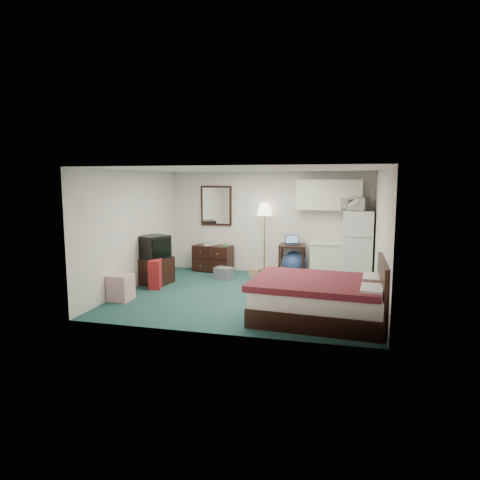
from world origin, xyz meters
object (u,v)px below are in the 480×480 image
(dresser, at_px, (213,258))
(suitcase, at_px, (155,274))
(tv_stand, at_px, (156,271))
(kitchen_counter, at_px, (327,261))
(desk, at_px, (292,260))
(fridge, at_px, (357,246))
(floor_lamp, at_px, (264,239))
(bed, at_px, (319,300))

(dresser, bearing_deg, suitcase, -100.37)
(tv_stand, distance_m, suitcase, 0.42)
(kitchen_counter, xyz_separation_m, suitcase, (-3.49, -1.86, -0.10))
(desk, height_order, tv_stand, desk)
(kitchen_counter, distance_m, tv_stand, 3.95)
(desk, xyz_separation_m, tv_stand, (-2.83, -1.50, -0.09))
(dresser, height_order, kitchen_counter, kitchen_counter)
(dresser, xyz_separation_m, fridge, (3.50, -0.10, 0.47))
(suitcase, bearing_deg, kitchen_counter, 14.12)
(kitchen_counter, height_order, fridge, fridge)
(floor_lamp, bearing_deg, suitcase, -134.49)
(kitchen_counter, height_order, suitcase, kitchen_counter)
(dresser, relative_size, desk, 1.27)
(desk, height_order, fridge, fridge)
(fridge, bearing_deg, bed, -100.44)
(desk, relative_size, tv_stand, 1.20)
(dresser, xyz_separation_m, bed, (2.85, -3.17, 0.00))
(floor_lamp, bearing_deg, bed, -64.43)
(desk, distance_m, suitcase, 3.27)
(kitchen_counter, height_order, bed, kitchen_counter)
(dresser, distance_m, fridge, 3.54)
(fridge, height_order, bed, fridge)
(fridge, xyz_separation_m, bed, (-0.65, -3.07, -0.47))
(floor_lamp, relative_size, kitchen_counter, 2.11)
(kitchen_counter, bearing_deg, floor_lamp, 174.17)
(floor_lamp, height_order, fridge, floor_lamp)
(dresser, distance_m, desk, 2.00)
(floor_lamp, height_order, tv_stand, floor_lamp)
(fridge, bearing_deg, dresser, 179.88)
(dresser, relative_size, floor_lamp, 0.56)
(floor_lamp, height_order, suitcase, floor_lamp)
(floor_lamp, distance_m, kitchen_counter, 1.60)
(bed, bearing_deg, fridge, 82.14)
(dresser, height_order, suitcase, dresser)
(dresser, distance_m, tv_stand, 1.76)
(desk, distance_m, kitchen_counter, 0.82)
(bed, relative_size, suitcase, 3.37)
(desk, bearing_deg, fridge, -4.87)
(desk, xyz_separation_m, bed, (0.85, -3.12, -0.05))
(bed, bearing_deg, suitcase, 164.76)
(bed, bearing_deg, kitchen_counter, 94.62)
(dresser, relative_size, kitchen_counter, 1.18)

